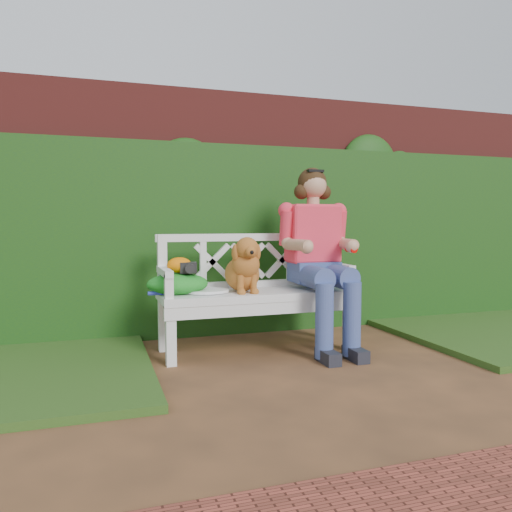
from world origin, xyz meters
name	(u,v)px	position (x,y,z in m)	size (l,w,h in m)	color
ground	(345,387)	(0.00, 0.00, 0.00)	(60.00, 60.00, 0.00)	#452D1D
brick_wall	(252,213)	(0.00, 1.90, 1.10)	(10.00, 0.30, 2.20)	maroon
ivy_hedge	(259,240)	(0.00, 1.68, 0.85)	(10.00, 0.18, 1.70)	#1F4D0E
garden_bench	(256,321)	(-0.25, 0.99, 0.24)	(1.58, 0.60, 0.48)	white
seated_woman	(315,258)	(0.24, 0.97, 0.73)	(0.61, 0.82, 1.46)	#C84E4C
dog	(243,264)	(-0.37, 0.95, 0.69)	(0.29, 0.39, 0.43)	#9D6D40
tennis_racket	(203,291)	(-0.68, 0.97, 0.50)	(0.64, 0.27, 0.03)	silver
green_bag	(178,283)	(-0.87, 1.01, 0.56)	(0.46, 0.35, 0.16)	#267123
camera_item	(188,268)	(-0.79, 0.98, 0.68)	(0.12, 0.09, 0.08)	black
baseball_glove	(179,265)	(-0.85, 1.01, 0.69)	(0.19, 0.14, 0.12)	orange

